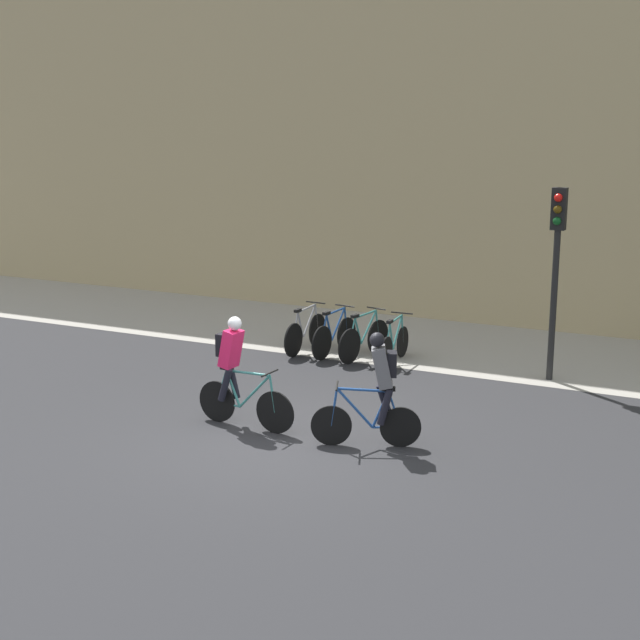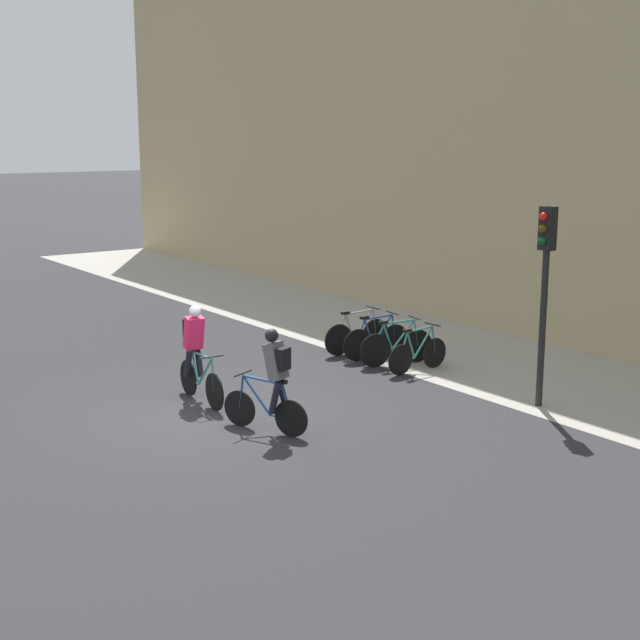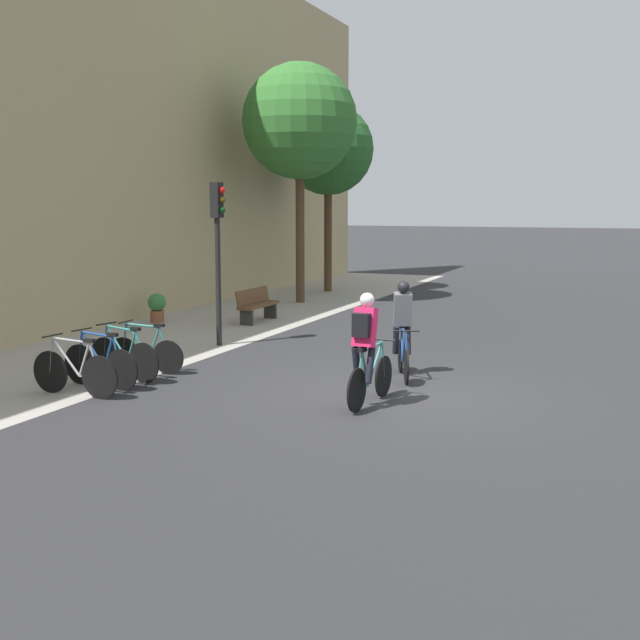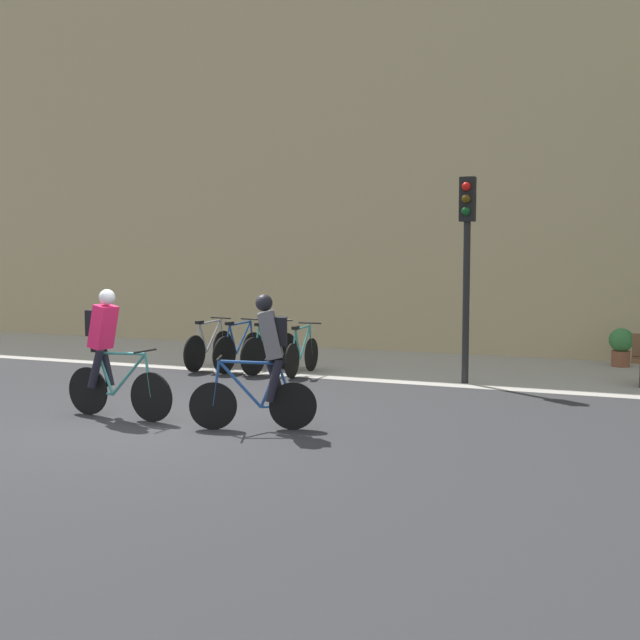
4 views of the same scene
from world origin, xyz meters
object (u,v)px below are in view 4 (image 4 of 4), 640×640
Objects in this scene: cyclist_pink at (108,349)px; parked_bike_0 at (209,348)px; cyclist_grey at (266,357)px; potted_plant at (621,345)px; parked_bike_1 at (239,349)px; parked_bike_3 at (302,354)px; parked_bike_2 at (270,351)px; traffic_light_pole at (467,241)px.

parked_bike_0 is (-1.13, 4.64, -0.53)m from cyclist_pink.
cyclist_grey is at bearing 2.99° from cyclist_pink.
potted_plant is at bearing 24.47° from parked_bike_0.
parked_bike_1 is at bearing 0.07° from parked_bike_0.
cyclist_pink is 4.70m from parked_bike_1.
cyclist_grey is at bearing -116.73° from potted_plant.
cyclist_grey is at bearing -71.58° from parked_bike_3.
cyclist_grey is 1.05× the size of parked_bike_1.
cyclist_pink is 1.05× the size of parked_bike_2.
parked_bike_3 is (0.67, -0.00, -0.03)m from parked_bike_2.
traffic_light_pole is (3.93, 4.79, 1.54)m from cyclist_pink.
cyclist_pink is at bearing -100.71° from parked_bike_3.
potted_plant is (7.50, 3.41, 0.02)m from parked_bike_0.
parked_bike_2 is at bearing -151.03° from potted_plant.
traffic_light_pole reaches higher than parked_bike_3.
cyclist_grey reaches higher than parked_bike_3.
cyclist_pink is 2.38m from cyclist_grey.
traffic_light_pole reaches higher than cyclist_grey.
parked_bike_1 is 0.98× the size of parked_bike_2.
cyclist_grey is 4.79m from parked_bike_3.
parked_bike_2 is 4.26m from traffic_light_pole.
cyclist_pink is at bearing -129.39° from traffic_light_pole.
traffic_light_pole is (3.73, 0.15, 2.06)m from parked_bike_2.
cyclist_pink reaches higher than parked_bike_2.
parked_bike_3 is at bearing -0.07° from parked_bike_2.
parked_bike_1 is 4.86m from traffic_light_pole.
cyclist_grey is at bearing -108.40° from traffic_light_pole.
parked_bike_0 reaches higher than parked_bike_1.
parked_bike_2 is (0.67, -0.00, 0.01)m from parked_bike_1.
parked_bike_2 is at bearing -0.02° from parked_bike_1.
parked_bike_2 is 2.18× the size of potted_plant.
traffic_light_pole is (5.06, 0.15, 2.07)m from parked_bike_0.
cyclist_pink is 1.07× the size of parked_bike_1.
traffic_light_pole reaches higher than potted_plant.
cyclist_pink is 1.02× the size of cyclist_grey.
traffic_light_pole reaches higher than parked_bike_0.
parked_bike_3 is (-1.50, 4.52, -0.56)m from cyclist_grey.
traffic_light_pole reaches higher than cyclist_pink.
traffic_light_pole is at bearing 71.60° from cyclist_grey.
parked_bike_3 is (0.88, 4.64, -0.56)m from cyclist_pink.
potted_plant is at bearing 53.22° from traffic_light_pole.
parked_bike_3 is at bearing 79.29° from cyclist_pink.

